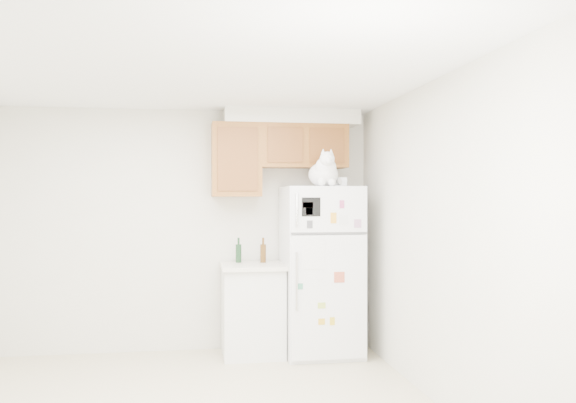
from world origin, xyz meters
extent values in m
cube|color=beige|center=(0.00, 2.00, 1.25)|extent=(3.80, 0.04, 2.50)
cube|color=beige|center=(0.00, -2.00, 1.25)|extent=(3.80, 0.04, 2.50)
cube|color=beige|center=(1.90, 0.00, 1.25)|extent=(0.04, 4.00, 2.50)
cube|color=white|center=(0.00, 0.00, 2.50)|extent=(3.80, 4.00, 0.04)
cube|color=#9E4D22|center=(1.20, 1.82, 2.12)|extent=(0.90, 0.33, 0.45)
cube|color=#9E4D22|center=(0.50, 1.82, 1.98)|extent=(0.50, 0.33, 0.75)
cube|color=silver|center=(1.07, 1.83, 2.42)|extent=(1.40, 0.37, 0.15)
cube|color=white|center=(1.34, 1.62, 0.85)|extent=(0.76, 0.72, 1.70)
cube|color=white|center=(1.34, 1.25, 1.48)|extent=(0.74, 0.03, 0.44)
cube|color=white|center=(1.34, 1.25, 0.64)|extent=(0.74, 0.03, 1.19)
cube|color=#59595B|center=(1.34, 1.25, 1.25)|extent=(0.74, 0.03, 0.02)
cylinder|color=silver|center=(1.02, 1.22, 1.47)|extent=(0.02, 0.02, 0.32)
cylinder|color=silver|center=(1.02, 1.22, 0.80)|extent=(0.02, 0.02, 0.55)
cube|color=black|center=(1.16, 1.23, 1.50)|extent=(0.18, 0.00, 0.18)
cube|color=white|center=(1.18, 1.23, 1.05)|extent=(0.22, 0.00, 0.28)
cube|color=#B92E57|center=(1.13, 1.23, 1.52)|extent=(0.10, 0.00, 0.05)
cube|color=#AFC646|center=(1.26, 1.23, 0.56)|extent=(0.08, 0.00, 0.06)
cube|color=gold|center=(1.38, 1.23, 1.39)|extent=(0.06, 0.00, 0.10)
cube|color=#BE543B|center=(1.44, 1.23, 0.83)|extent=(0.10, 0.00, 0.10)
cube|color=gold|center=(1.26, 1.23, 0.41)|extent=(0.06, 0.00, 0.06)
cube|color=#49484C|center=(1.15, 1.23, 1.33)|extent=(0.06, 0.00, 0.07)
cube|color=#BC86B8|center=(1.14, 1.23, 1.46)|extent=(0.07, 0.00, 0.07)
cube|color=gold|center=(1.37, 1.23, 0.41)|extent=(0.05, 0.00, 0.08)
cube|color=#3F8A69|center=(1.06, 1.23, 0.75)|extent=(0.06, 0.00, 0.06)
cube|color=#B54879|center=(1.46, 1.23, 1.52)|extent=(0.05, 0.00, 0.08)
cube|color=silver|center=(1.48, 1.23, 1.38)|extent=(0.09, 0.00, 0.09)
cube|color=#A8789B|center=(1.62, 1.23, 1.34)|extent=(0.07, 0.00, 0.08)
cube|color=white|center=(1.63, 1.23, 0.40)|extent=(0.06, 0.00, 0.08)
cube|color=white|center=(1.25, 1.23, 0.85)|extent=(0.05, 0.00, 0.07)
cube|color=white|center=(0.65, 1.68, 0.44)|extent=(0.60, 0.60, 0.88)
cube|color=white|center=(0.65, 1.66, 0.90)|extent=(0.64, 0.64, 0.04)
ellipsoid|color=white|center=(1.33, 1.44, 1.82)|extent=(0.29, 0.39, 0.24)
ellipsoid|color=white|center=(1.33, 1.33, 1.87)|extent=(0.21, 0.17, 0.23)
sphere|color=white|center=(1.33, 1.27, 1.96)|extent=(0.14, 0.14, 0.14)
cone|color=white|center=(1.29, 1.27, 2.03)|extent=(0.05, 0.05, 0.06)
cone|color=white|center=(1.37, 1.27, 2.03)|extent=(0.05, 0.05, 0.06)
cone|color=#D88C8C|center=(1.29, 1.27, 2.02)|extent=(0.03, 0.03, 0.03)
cone|color=#D88C8C|center=(1.37, 1.27, 2.02)|extent=(0.03, 0.03, 0.03)
sphere|color=white|center=(1.33, 1.21, 1.94)|extent=(0.06, 0.06, 0.06)
sphere|color=white|center=(1.28, 1.29, 1.74)|extent=(0.08, 0.08, 0.08)
sphere|color=white|center=(1.38, 1.29, 1.74)|extent=(0.08, 0.08, 0.08)
cylinder|color=white|center=(1.45, 1.58, 1.74)|extent=(0.18, 0.24, 0.08)
cube|color=white|center=(1.46, 1.72, 1.75)|extent=(0.21, 0.18, 0.10)
cube|color=white|center=(1.51, 1.54, 1.74)|extent=(0.17, 0.14, 0.09)
camera|label=1|loc=(0.03, -4.42, 1.58)|focal=38.00mm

